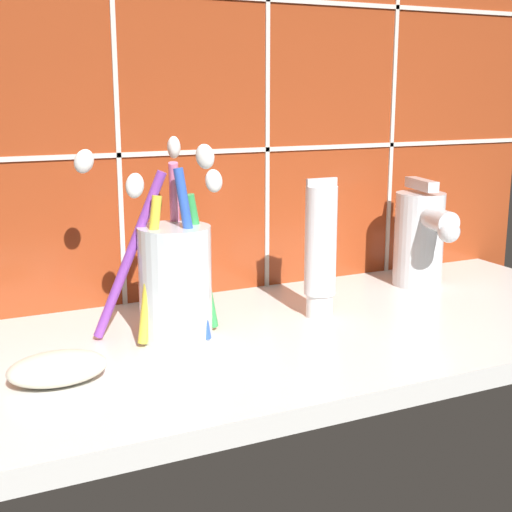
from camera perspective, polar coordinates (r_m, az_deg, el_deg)
name	(u,v)px	position (r cm, az deg, el deg)	size (l,w,h in cm)	color
sink_counter	(319,334)	(72.13, 5.08, -6.26)	(69.47, 31.94, 2.00)	silver
tile_wall_backsplash	(250,98)	(82.43, -0.45, 12.54)	(79.47, 1.72, 48.07)	#933819
toothbrush_cup	(174,276)	(66.58, -6.56, -1.57)	(13.96, 10.50, 18.75)	silver
toothpaste_tube	(320,249)	(72.65, 5.18, 0.55)	(3.40, 3.23, 14.37)	white
sink_faucet	(421,236)	(86.45, 13.08, 1.60)	(5.83, 11.13, 12.75)	silver
soap_bar	(58,368)	(59.71, -15.59, -8.65)	(7.93, 5.44, 2.42)	silver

